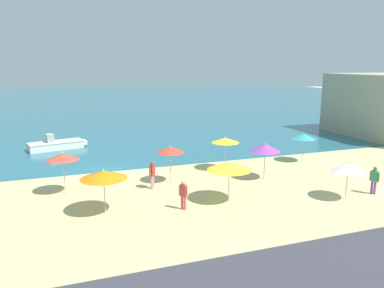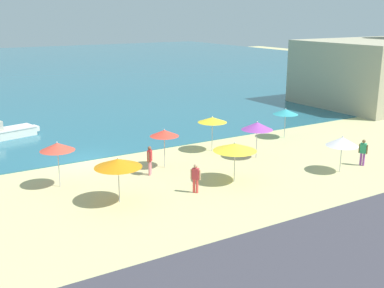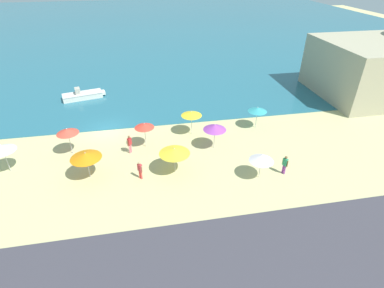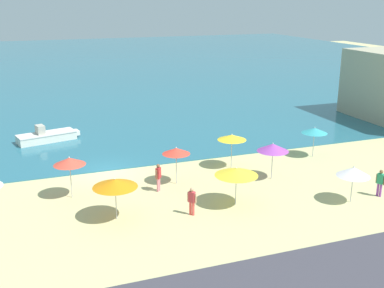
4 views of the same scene
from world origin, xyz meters
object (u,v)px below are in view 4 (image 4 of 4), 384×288
bather_2 (158,176)px  skiff_nearshore (47,136)px  beach_umbrella_2 (232,137)px  beach_umbrella_5 (236,172)px  beach_umbrella_4 (353,172)px  bather_1 (192,200)px  beach_umbrella_6 (69,161)px  bather_0 (380,182)px  beach_umbrella_11 (273,147)px  beach_umbrella_8 (176,151)px  beach_umbrella_1 (115,183)px  beach_umbrella_7 (314,131)px

bather_2 → skiff_nearshore: bearing=113.1°
beach_umbrella_2 → beach_umbrella_5: size_ratio=0.99×
beach_umbrella_4 → bather_2: beach_umbrella_4 is taller
beach_umbrella_5 → bather_1: bearing=-173.3°
beach_umbrella_6 → bather_0: (17.51, -6.24, -1.36)m
beach_umbrella_11 → bather_0: beach_umbrella_11 is taller
bather_1 → bather_2: bearing=101.0°
bather_1 → skiff_nearshore: bather_1 is taller
beach_umbrella_6 → bather_0: size_ratio=1.53×
beach_umbrella_5 → beach_umbrella_8: beach_umbrella_8 is taller
beach_umbrella_1 → beach_umbrella_7: 17.05m
beach_umbrella_1 → skiff_nearshore: beach_umbrella_1 is taller
beach_umbrella_6 → beach_umbrella_11: (12.84, -1.39, -0.13)m
bather_0 → skiff_nearshore: 26.11m
beach_umbrella_8 → bather_1: beach_umbrella_8 is taller
beach_umbrella_2 → bather_0: beach_umbrella_2 is taller
bather_2 → beach_umbrella_11: bearing=-4.1°
beach_umbrella_8 → bather_0: beach_umbrella_8 is taller
beach_umbrella_2 → beach_umbrella_4: size_ratio=1.10×
beach_umbrella_5 → skiff_nearshore: bearing=118.7°
beach_umbrella_5 → bather_2: size_ratio=1.40×
beach_umbrella_5 → bather_2: beach_umbrella_5 is taller
beach_umbrella_2 → bather_2: beach_umbrella_2 is taller
bather_0 → beach_umbrella_1: bearing=171.4°
beach_umbrella_5 → beach_umbrella_4: bearing=-16.5°
beach_umbrella_2 → beach_umbrella_7: size_ratio=1.07×
beach_umbrella_6 → bather_2: 5.42m
beach_umbrella_5 → skiff_nearshore: (-9.33, 17.05, -1.61)m
beach_umbrella_4 → beach_umbrella_6: 16.62m
beach_umbrella_4 → beach_umbrella_7: 8.46m
beach_umbrella_7 → beach_umbrella_11: (-5.22, -3.01, 0.13)m
beach_umbrella_2 → beach_umbrella_6: bearing=-172.2°
beach_umbrella_1 → bather_2: size_ratio=1.37×
beach_umbrella_1 → bather_0: 15.81m
beach_umbrella_7 → bather_2: bearing=-169.1°
beach_umbrella_8 → skiff_nearshore: size_ratio=0.47×
beach_umbrella_8 → bather_2: beach_umbrella_8 is taller
bather_2 → skiff_nearshore: bather_2 is taller
beach_umbrella_4 → bather_2: size_ratio=1.27×
beach_umbrella_8 → beach_umbrella_5: bearing=-63.9°
beach_umbrella_11 → bather_2: size_ratio=1.41×
skiff_nearshore → beach_umbrella_1: bearing=-81.5°
beach_umbrella_7 → bather_0: bearing=-94.0°
beach_umbrella_11 → bather_0: (4.67, -4.85, -1.23)m
beach_umbrella_6 → beach_umbrella_7: bearing=5.1°
beach_umbrella_2 → beach_umbrella_5: (-2.47, -5.97, -0.16)m
beach_umbrella_8 → bather_2: 2.05m
beach_umbrella_4 → bather_0: size_ratio=1.33×
beach_umbrella_4 → beach_umbrella_7: (2.73, 8.01, 0.13)m
beach_umbrella_2 → skiff_nearshore: beach_umbrella_2 is taller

